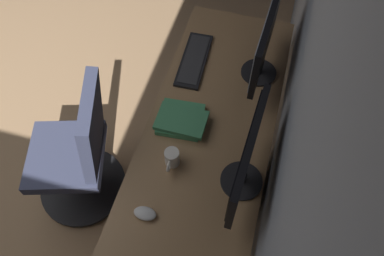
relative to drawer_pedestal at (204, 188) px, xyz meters
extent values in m
cube|color=#8C939E|center=(0.07, 0.37, 0.95)|extent=(4.74, 0.10, 2.60)
cube|color=#936D47|center=(-0.01, -0.03, 0.37)|extent=(2.10, 0.65, 0.03)
cylinder|color=silver|center=(-1.00, -0.29, 0.00)|extent=(0.05, 0.05, 0.70)
cylinder|color=silver|center=(-1.00, 0.24, 0.00)|extent=(0.05, 0.05, 0.70)
cube|color=#936D47|center=(0.00, 0.00, 0.00)|extent=(0.40, 0.50, 0.69)
cube|color=silver|center=(0.00, -0.25, 0.00)|extent=(0.37, 0.01, 0.61)
cylinder|color=black|center=(0.08, 0.19, 0.39)|extent=(0.20, 0.20, 0.01)
cylinder|color=black|center=(0.08, 0.19, 0.44)|extent=(0.04, 0.04, 0.10)
cube|color=black|center=(0.08, 0.19, 0.64)|extent=(0.56, 0.06, 0.29)
cube|color=black|center=(0.08, 0.17, 0.64)|extent=(0.51, 0.03, 0.26)
cylinder|color=black|center=(-0.60, 0.15, 0.39)|extent=(0.20, 0.20, 0.01)
cylinder|color=black|center=(-0.60, 0.15, 0.44)|extent=(0.04, 0.04, 0.10)
cube|color=black|center=(-0.60, 0.15, 0.65)|extent=(0.57, 0.05, 0.31)
cube|color=#B2BCCC|center=(-0.60, 0.13, 0.65)|extent=(0.52, 0.03, 0.27)
cube|color=black|center=(-0.59, -0.23, 0.39)|extent=(0.43, 0.16, 0.02)
cube|color=#2D2D30|center=(-0.59, -0.23, 0.40)|extent=(0.38, 0.13, 0.00)
ellipsoid|color=silver|center=(0.36, -0.19, 0.40)|extent=(0.06, 0.10, 0.03)
cube|color=#3D8456|center=(-0.17, -0.18, 0.40)|extent=(0.24, 0.24, 0.03)
cube|color=#3D8456|center=(-0.15, -0.17, 0.42)|extent=(0.17, 0.25, 0.02)
cylinder|color=silver|center=(0.08, -0.15, 0.43)|extent=(0.07, 0.07, 0.10)
torus|color=silver|center=(0.13, -0.15, 0.44)|extent=(0.06, 0.01, 0.06)
cube|color=#383D56|center=(0.07, -0.81, 0.11)|extent=(0.54, 0.53, 0.07)
cube|color=#383D56|center=(0.01, -0.61, 0.40)|extent=(0.42, 0.24, 0.50)
cylinder|color=black|center=(0.07, -0.81, -0.10)|extent=(0.05, 0.05, 0.37)
cylinder|color=black|center=(0.07, -0.81, -0.31)|extent=(0.56, 0.56, 0.03)
camera|label=1|loc=(0.87, 0.17, 2.03)|focal=35.40mm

